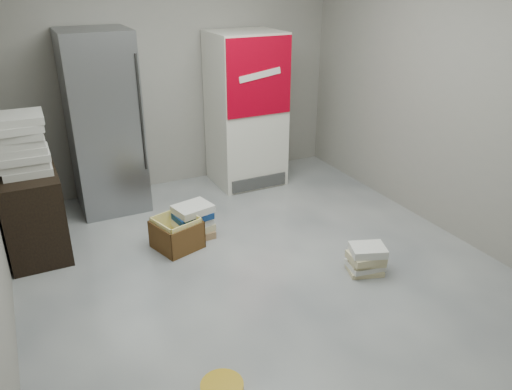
{
  "coord_description": "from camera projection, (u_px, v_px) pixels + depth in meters",
  "views": [
    {
      "loc": [
        -1.7,
        -3.14,
        2.42
      ],
      "look_at": [
        0.18,
        0.7,
        0.49
      ],
      "focal_mm": 35.0,
      "sensor_mm": 36.0,
      "label": 1
    }
  ],
  "objects": [
    {
      "name": "ground",
      "position": [
        273.0,
        281.0,
        4.25
      ],
      "size": [
        5.0,
        5.0,
        0.0
      ],
      "primitive_type": "plane",
      "color": "#AFAFAB",
      "rests_on": "ground"
    },
    {
      "name": "room_shell",
      "position": [
        277.0,
        67.0,
        3.51
      ],
      "size": [
        4.04,
        5.04,
        2.82
      ],
      "color": "gray",
      "rests_on": "ground"
    },
    {
      "name": "steel_fridge",
      "position": [
        104.0,
        123.0,
        5.24
      ],
      "size": [
        0.7,
        0.72,
        1.9
      ],
      "color": "gray",
      "rests_on": "ground"
    },
    {
      "name": "coke_cooler",
      "position": [
        246.0,
        110.0,
        5.92
      ],
      "size": [
        0.8,
        0.73,
        1.8
      ],
      "color": "silver",
      "rests_on": "ground"
    },
    {
      "name": "wood_shelf",
      "position": [
        34.0,
        213.0,
        4.54
      ],
      "size": [
        0.5,
        0.8,
        0.8
      ],
      "primitive_type": "cube",
      "color": "black",
      "rests_on": "ground"
    },
    {
      "name": "supply_box_stack",
      "position": [
        21.0,
        144.0,
        4.27
      ],
      "size": [
        0.44,
        0.44,
        0.52
      ],
      "color": "silver",
      "rests_on": "wood_shelf"
    },
    {
      "name": "phonebook_stack_main",
      "position": [
        193.0,
        222.0,
        4.87
      ],
      "size": [
        0.41,
        0.36,
        0.35
      ],
      "rotation": [
        0.0,
        0.0,
        0.17
      ],
      "color": "#987451",
      "rests_on": "ground"
    },
    {
      "name": "phonebook_stack_side",
      "position": [
        366.0,
        259.0,
        4.32
      ],
      "size": [
        0.36,
        0.33,
        0.26
      ],
      "rotation": [
        0.0,
        0.0,
        -0.22
      ],
      "color": "#CCBE8E",
      "rests_on": "ground"
    },
    {
      "name": "cardboard_box",
      "position": [
        177.0,
        235.0,
        4.72
      ],
      "size": [
        0.48,
        0.48,
        0.31
      ],
      "rotation": [
        0.0,
        0.0,
        0.31
      ],
      "color": "yellow",
      "rests_on": "ground"
    },
    {
      "name": "bucket_lid",
      "position": [
        222.0,
        389.0,
        3.11
      ],
      "size": [
        0.33,
        0.33,
        0.07
      ],
      "primitive_type": "cylinder",
      "rotation": [
        0.0,
        0.0,
        0.22
      ],
      "color": "#C29315",
      "rests_on": "ground"
    }
  ]
}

